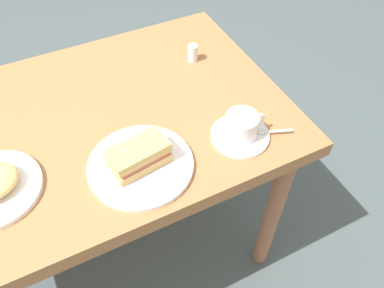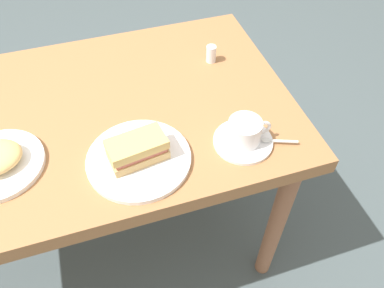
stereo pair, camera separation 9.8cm
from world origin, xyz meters
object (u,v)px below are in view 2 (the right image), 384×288
object	(u,v)px
sandwich_front	(137,149)
salt_shaker	(211,54)
coffee_saucer	(243,141)
coffee_cup	(245,131)
dining_table	(68,140)
sandwich_plate	(139,159)
spoon	(273,141)

from	to	relation	value
sandwich_front	salt_shaker	distance (m)	0.47
coffee_saucer	coffee_cup	world-z (taller)	coffee_cup
dining_table	coffee_cup	bearing A→B (deg)	152.49
sandwich_front	coffee_saucer	xyz separation A→B (m)	(-0.28, 0.02, -0.04)
dining_table	salt_shaker	world-z (taller)	salt_shaker
sandwich_plate	coffee_saucer	xyz separation A→B (m)	(-0.28, 0.02, -0.00)
sandwich_front	coffee_cup	size ratio (longest dim) A/B	1.31
dining_table	spoon	xyz separation A→B (m)	(-0.53, 0.27, 0.10)
dining_table	spoon	size ratio (longest dim) A/B	14.03
spoon	salt_shaker	xyz separation A→B (m)	(0.04, -0.39, 0.02)
sandwich_front	spoon	bearing A→B (deg)	171.69
dining_table	sandwich_front	xyz separation A→B (m)	(-0.18, 0.22, 0.14)
spoon	salt_shaker	distance (m)	0.39
dining_table	spoon	bearing A→B (deg)	153.30
dining_table	sandwich_plate	distance (m)	0.30
salt_shaker	sandwich_front	bearing A→B (deg)	46.95
dining_table	coffee_saucer	distance (m)	0.53
dining_table	sandwich_plate	xyz separation A→B (m)	(-0.18, 0.22, 0.10)
sandwich_plate	salt_shaker	distance (m)	0.47
dining_table	coffee_cup	xyz separation A→B (m)	(-0.46, 0.24, 0.13)
sandwich_front	coffee_cup	bearing A→B (deg)	175.23
sandwich_plate	coffee_cup	world-z (taller)	coffee_cup
coffee_cup	spoon	world-z (taller)	coffee_cup
sandwich_plate	coffee_cup	distance (m)	0.28
coffee_cup	coffee_saucer	bearing A→B (deg)	-2.98
sandwich_front	coffee_saucer	distance (m)	0.28
sandwich_front	salt_shaker	size ratio (longest dim) A/B	2.76
spoon	salt_shaker	world-z (taller)	salt_shaker
dining_table	sandwich_front	bearing A→B (deg)	129.84
coffee_cup	spoon	xyz separation A→B (m)	(-0.07, 0.03, -0.03)
sandwich_plate	salt_shaker	world-z (taller)	salt_shaker
dining_table	salt_shaker	size ratio (longest dim) A/B	23.93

